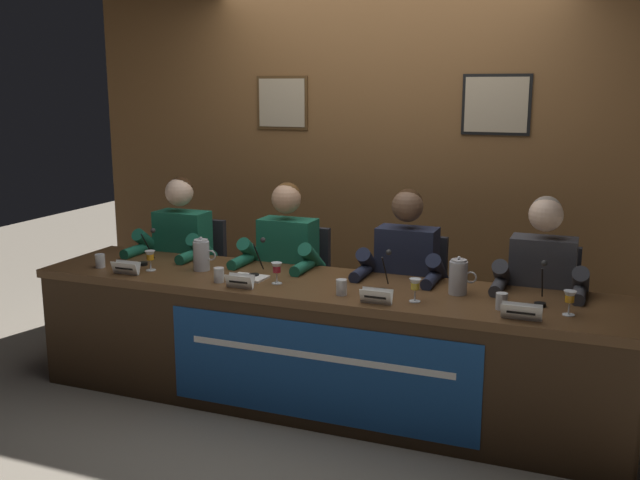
# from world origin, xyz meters

# --- Properties ---
(ground_plane) EXTENTS (12.00, 12.00, 0.00)m
(ground_plane) POSITION_xyz_m (0.00, 0.00, 0.00)
(ground_plane) COLOR gray
(wall_back_panelled) EXTENTS (4.67, 0.14, 2.60)m
(wall_back_panelled) POSITION_xyz_m (0.00, 1.27, 1.30)
(wall_back_panelled) COLOR brown
(wall_back_panelled) RESTS_ON ground_plane
(conference_table) EXTENTS (3.47, 0.74, 0.74)m
(conference_table) POSITION_xyz_m (0.00, -0.11, 0.51)
(conference_table) COLOR brown
(conference_table) RESTS_ON ground_plane
(chair_far_left) EXTENTS (0.44, 0.44, 0.92)m
(chair_far_left) POSITION_xyz_m (-1.19, 0.55, 0.45)
(chair_far_left) COLOR black
(chair_far_left) RESTS_ON ground_plane
(panelist_far_left) EXTENTS (0.51, 0.48, 1.25)m
(panelist_far_left) POSITION_xyz_m (-1.19, 0.35, 0.73)
(panelist_far_left) COLOR black
(panelist_far_left) RESTS_ON ground_plane
(nameplate_far_left) EXTENTS (0.18, 0.06, 0.08)m
(nameplate_far_left) POSITION_xyz_m (-1.15, -0.26, 0.78)
(nameplate_far_left) COLOR white
(nameplate_far_left) RESTS_ON conference_table
(juice_glass_far_left) EXTENTS (0.06, 0.06, 0.12)m
(juice_glass_far_left) POSITION_xyz_m (-1.07, -0.12, 0.82)
(juice_glass_far_left) COLOR white
(juice_glass_far_left) RESTS_ON conference_table
(water_cup_far_left) EXTENTS (0.06, 0.06, 0.08)m
(water_cup_far_left) POSITION_xyz_m (-1.40, -0.17, 0.78)
(water_cup_far_left) COLOR silver
(water_cup_far_left) RESTS_ON conference_table
(microphone_far_left) EXTENTS (0.06, 0.17, 0.22)m
(microphone_far_left) POSITION_xyz_m (-1.19, 0.01, 0.81)
(microphone_far_left) COLOR black
(microphone_far_left) RESTS_ON conference_table
(chair_center_left) EXTENTS (0.44, 0.44, 0.92)m
(chair_center_left) POSITION_xyz_m (-0.40, 0.55, 0.45)
(chair_center_left) COLOR black
(chair_center_left) RESTS_ON ground_plane
(panelist_center_left) EXTENTS (0.51, 0.48, 1.25)m
(panelist_center_left) POSITION_xyz_m (-0.40, 0.35, 0.73)
(panelist_center_left) COLOR black
(panelist_center_left) RESTS_ON ground_plane
(nameplate_center_left) EXTENTS (0.16, 0.06, 0.08)m
(nameplate_center_left) POSITION_xyz_m (-0.37, -0.28, 0.78)
(nameplate_center_left) COLOR white
(nameplate_center_left) RESTS_ON conference_table
(juice_glass_center_left) EXTENTS (0.06, 0.06, 0.12)m
(juice_glass_center_left) POSITION_xyz_m (-0.22, -0.11, 0.82)
(juice_glass_center_left) COLOR white
(juice_glass_center_left) RESTS_ON conference_table
(water_cup_center_left) EXTENTS (0.06, 0.06, 0.08)m
(water_cup_center_left) POSITION_xyz_m (-0.54, -0.21, 0.78)
(water_cup_center_left) COLOR silver
(water_cup_center_left) RESTS_ON conference_table
(microphone_center_left) EXTENTS (0.06, 0.17, 0.22)m
(microphone_center_left) POSITION_xyz_m (-0.41, 0.01, 0.81)
(microphone_center_left) COLOR black
(microphone_center_left) RESTS_ON conference_table
(chair_center_right) EXTENTS (0.44, 0.44, 0.92)m
(chair_center_right) POSITION_xyz_m (0.40, 0.55, 0.45)
(chair_center_right) COLOR black
(chair_center_right) RESTS_ON ground_plane
(panelist_center_right) EXTENTS (0.51, 0.48, 1.25)m
(panelist_center_right) POSITION_xyz_m (0.40, 0.35, 0.73)
(panelist_center_right) COLOR black
(panelist_center_right) RESTS_ON ground_plane
(nameplate_center_right) EXTENTS (0.17, 0.06, 0.08)m
(nameplate_center_right) POSITION_xyz_m (0.42, -0.28, 0.78)
(nameplate_center_right) COLOR white
(nameplate_center_right) RESTS_ON conference_table
(juice_glass_center_right) EXTENTS (0.06, 0.06, 0.12)m
(juice_glass_center_right) POSITION_xyz_m (0.60, -0.17, 0.82)
(juice_glass_center_right) COLOR white
(juice_glass_center_right) RESTS_ON conference_table
(water_cup_center_right) EXTENTS (0.06, 0.06, 0.08)m
(water_cup_center_right) POSITION_xyz_m (0.20, -0.19, 0.78)
(water_cup_center_right) COLOR silver
(water_cup_center_right) RESTS_ON conference_table
(microphone_center_right) EXTENTS (0.06, 0.17, 0.22)m
(microphone_center_right) POSITION_xyz_m (0.39, -0.03, 0.81)
(microphone_center_right) COLOR black
(microphone_center_right) RESTS_ON conference_table
(chair_far_right) EXTENTS (0.44, 0.44, 0.92)m
(chair_far_right) POSITION_xyz_m (1.19, 0.55, 0.45)
(chair_far_right) COLOR black
(chair_far_right) RESTS_ON ground_plane
(panelist_far_right) EXTENTS (0.51, 0.48, 1.25)m
(panelist_far_right) POSITION_xyz_m (1.19, 0.35, 0.73)
(panelist_far_right) COLOR black
(panelist_far_right) RESTS_ON ground_plane
(nameplate_far_right) EXTENTS (0.19, 0.06, 0.08)m
(nameplate_far_right) POSITION_xyz_m (1.15, -0.27, 0.78)
(nameplate_far_right) COLOR white
(nameplate_far_right) RESTS_ON conference_table
(juice_glass_far_right) EXTENTS (0.06, 0.06, 0.12)m
(juice_glass_far_right) POSITION_xyz_m (1.36, -0.11, 0.82)
(juice_glass_far_right) COLOR white
(juice_glass_far_right) RESTS_ON conference_table
(water_cup_far_right) EXTENTS (0.06, 0.06, 0.08)m
(water_cup_far_right) POSITION_xyz_m (1.04, -0.14, 0.78)
(water_cup_far_right) COLOR silver
(water_cup_far_right) RESTS_ON conference_table
(microphone_far_right) EXTENTS (0.06, 0.17, 0.22)m
(microphone_far_right) POSITION_xyz_m (1.22, 0.03, 0.81)
(microphone_far_right) COLOR black
(microphone_far_right) RESTS_ON conference_table
(water_pitcher_left_side) EXTENTS (0.15, 0.10, 0.21)m
(water_pitcher_left_side) POSITION_xyz_m (-0.78, 0.00, 0.83)
(water_pitcher_left_side) COLOR silver
(water_pitcher_left_side) RESTS_ON conference_table
(water_pitcher_right_side) EXTENTS (0.15, 0.10, 0.21)m
(water_pitcher_right_side) POSITION_xyz_m (0.78, 0.06, 0.83)
(water_pitcher_right_side) COLOR silver
(water_pitcher_right_side) RESTS_ON conference_table
(document_stack_center_left) EXTENTS (0.21, 0.16, 0.01)m
(document_stack_center_left) POSITION_xyz_m (-0.42, -0.07, 0.74)
(document_stack_center_left) COLOR white
(document_stack_center_left) RESTS_ON conference_table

